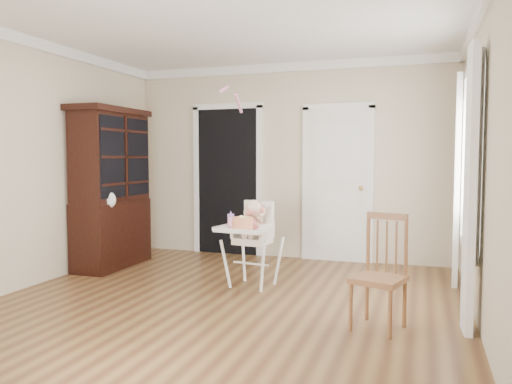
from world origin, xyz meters
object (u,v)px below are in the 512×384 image
(sippy_cup, at_px, (231,220))
(china_cabinet, at_px, (111,188))
(cake, at_px, (243,223))
(dining_chair, at_px, (380,275))
(high_chair, at_px, (252,233))

(sippy_cup, height_order, china_cabinet, china_cabinet)
(china_cabinet, bearing_deg, cake, -16.86)
(china_cabinet, bearing_deg, sippy_cup, -14.12)
(sippy_cup, distance_m, dining_chair, 1.87)
(high_chair, xyz_separation_m, china_cabinet, (-2.03, 0.36, 0.43))
(high_chair, height_order, sippy_cup, high_chair)
(dining_chair, bearing_deg, cake, 171.65)
(sippy_cup, relative_size, china_cabinet, 0.09)
(sippy_cup, distance_m, china_cabinet, 1.90)
(high_chair, relative_size, sippy_cup, 5.47)
(china_cabinet, relative_size, dining_chair, 2.15)
(high_chair, height_order, dining_chair, dining_chair)
(cake, height_order, dining_chair, dining_chair)
(cake, distance_m, dining_chair, 1.63)
(dining_chair, bearing_deg, sippy_cup, 169.96)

